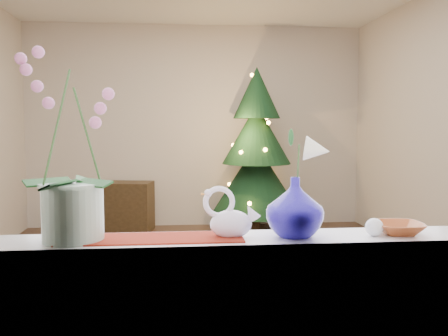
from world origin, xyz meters
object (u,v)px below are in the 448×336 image
at_px(blue_vase, 295,203).
at_px(side_table, 119,206).
at_px(swan, 231,213).
at_px(paperweight, 374,227).
at_px(orchid_pot, 71,145).
at_px(amber_dish, 399,229).
at_px(xmas_tree, 256,151).

distance_m(blue_vase, side_table, 4.82).
relative_size(swan, blue_vase, 0.83).
relative_size(blue_vase, side_table, 0.32).
bearing_deg(side_table, paperweight, -61.44).
bearing_deg(swan, paperweight, -21.09).
distance_m(orchid_pot, swan, 0.66).
distance_m(amber_dish, xmas_tree, 4.33).
xyz_separation_m(orchid_pot, paperweight, (1.16, -0.03, -0.33)).
bearing_deg(amber_dish, side_table, 109.35).
relative_size(orchid_pot, amber_dish, 4.39).
xyz_separation_m(paperweight, side_table, (-1.51, 4.63, -0.64)).
bearing_deg(side_table, xmas_tree, 1.63).
bearing_deg(xmas_tree, side_table, 171.09).
height_order(amber_dish, xmas_tree, xmas_tree).
height_order(orchid_pot, amber_dish, orchid_pot).
bearing_deg(orchid_pot, blue_vase, -0.89).
relative_size(orchid_pot, swan, 3.25).
xyz_separation_m(orchid_pot, side_table, (-0.34, 4.59, -0.97)).
distance_m(blue_vase, xmas_tree, 4.37).
xyz_separation_m(orchid_pot, swan, (0.60, 0.00, -0.27)).
xyz_separation_m(amber_dish, side_table, (-1.62, 4.60, -0.62)).
bearing_deg(blue_vase, xmas_tree, 82.64).
xyz_separation_m(swan, xmas_tree, (0.81, 4.32, 0.03)).
height_order(paperweight, amber_dish, paperweight).
distance_m(paperweight, side_table, 4.91).
relative_size(blue_vase, paperweight, 3.79).
height_order(paperweight, side_table, paperweight).
distance_m(xmas_tree, side_table, 1.92).
height_order(orchid_pot, swan, orchid_pot).
bearing_deg(paperweight, swan, 176.42).
height_order(swan, blue_vase, blue_vase).
distance_m(swan, blue_vase, 0.25).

